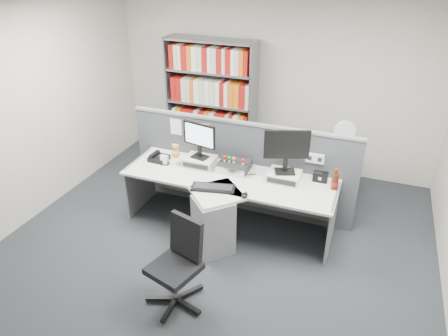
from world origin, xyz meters
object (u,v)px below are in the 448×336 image
at_px(keyboard, 213,188).
at_px(desk_calendar, 165,160).
at_px(filing_cabinet, 338,176).
at_px(mouse, 245,195).
at_px(speaker, 320,177).
at_px(desktop_pc, 234,166).
at_px(monitor_left, 199,137).
at_px(desk_phone, 159,158).
at_px(desk, 222,204).
at_px(monitor_right, 287,148).
at_px(shelving_unit, 211,105).
at_px(cola_bottle, 335,181).
at_px(desk_fan, 344,133).
at_px(office_chair, 179,261).

xyz_separation_m(keyboard, desk_calendar, (-0.81, 0.35, 0.04)).
xyz_separation_m(desk_calendar, filing_cabinet, (2.08, 1.17, -0.42)).
xyz_separation_m(mouse, speaker, (0.73, 0.65, 0.04)).
height_order(keyboard, mouse, mouse).
height_order(desktop_pc, desk_calendar, desk_calendar).
relative_size(monitor_left, desk_phone, 1.95).
relative_size(desk, monitor_left, 5.58).
relative_size(monitor_left, monitor_right, 0.87).
bearing_deg(desk_phone, monitor_left, 8.86).
relative_size(monitor_right, filing_cabinet, 0.77).
relative_size(desk_phone, shelving_unit, 0.12).
bearing_deg(cola_bottle, desktop_pc, 178.56).
bearing_deg(desk_fan, shelving_unit, 167.93).
bearing_deg(mouse, monitor_right, 58.86).
distance_m(speaker, filing_cabinet, 1.00).
distance_m(desk_calendar, office_chair, 1.64).
distance_m(mouse, filing_cabinet, 1.82).
xyz_separation_m(speaker, filing_cabinet, (0.15, 0.90, -0.43)).
xyz_separation_m(monitor_right, desk_calendar, (-1.53, -0.15, -0.37)).
bearing_deg(monitor_right, shelving_unit, 136.54).
height_order(monitor_left, cola_bottle, monitor_left).
distance_m(monitor_right, mouse, 0.74).
xyz_separation_m(desk_phone, office_chair, (0.99, -1.43, -0.27)).
relative_size(monitor_left, filing_cabinet, 0.67).
xyz_separation_m(monitor_right, filing_cabinet, (0.55, 1.02, -0.79)).
relative_size(keyboard, speaker, 3.03).
bearing_deg(mouse, office_chair, -109.08).
bearing_deg(desk, speaker, 25.51).
xyz_separation_m(mouse, filing_cabinet, (0.88, 1.55, -0.39)).
bearing_deg(keyboard, shelving_unit, 112.95).
bearing_deg(keyboard, desk, 59.70).
xyz_separation_m(desk_calendar, office_chair, (0.86, -1.37, -0.29)).
bearing_deg(cola_bottle, monitor_right, 179.40).
bearing_deg(desk, desktop_pc, 90.00).
height_order(desk_calendar, filing_cabinet, desk_calendar).
bearing_deg(office_chair, desk_fan, 64.35).
distance_m(shelving_unit, desk_fan, 2.15).
bearing_deg(filing_cabinet, shelving_unit, 167.93).
height_order(desktop_pc, office_chair, office_chair).
bearing_deg(shelving_unit, desk_calendar, -89.31).
bearing_deg(desktop_pc, monitor_right, -2.19).
xyz_separation_m(monitor_left, desk_phone, (-0.55, -0.09, -0.34)).
distance_m(monitor_right, cola_bottle, 0.67).
xyz_separation_m(desktop_pc, cola_bottle, (1.23, -0.03, 0.05)).
bearing_deg(mouse, cola_bottle, 30.08).
height_order(monitor_right, shelving_unit, shelving_unit).
bearing_deg(desk_phone, desk_fan, 26.54).
distance_m(desk_fan, office_chair, 2.86).
relative_size(cola_bottle, desk_fan, 0.55).
bearing_deg(filing_cabinet, desktop_pc, -140.44).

